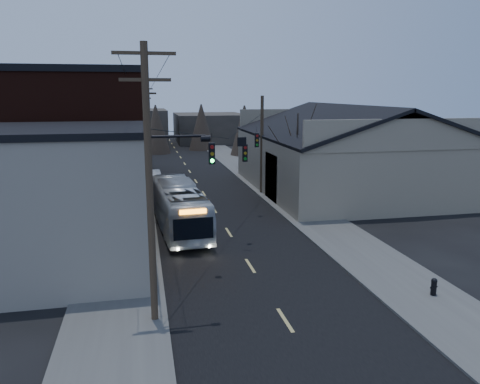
% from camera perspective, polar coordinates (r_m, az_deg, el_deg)
% --- Properties ---
extents(ground, '(160.00, 160.00, 0.00)m').
position_cam_1_polar(ground, '(17.45, 7.58, -18.22)').
color(ground, black).
rests_on(ground, ground).
extents(road_surface, '(9.00, 110.00, 0.02)m').
position_cam_1_polar(road_surface, '(45.31, -5.12, 0.87)').
color(road_surface, black).
rests_on(road_surface, ground).
extents(sidewalk_left, '(4.00, 110.00, 0.12)m').
position_cam_1_polar(sidewalk_left, '(45.02, -13.36, 0.58)').
color(sidewalk_left, '#474744').
rests_on(sidewalk_left, ground).
extents(sidewalk_right, '(4.00, 110.00, 0.12)m').
position_cam_1_polar(sidewalk_right, '(46.51, 2.86, 1.25)').
color(sidewalk_right, '#474744').
rests_on(sidewalk_right, ground).
extents(building_clapboard, '(8.00, 8.00, 7.00)m').
position_cam_1_polar(building_clapboard, '(24.04, -20.68, -1.39)').
color(building_clapboard, gray).
rests_on(building_clapboard, ground).
extents(building_brick, '(10.00, 12.00, 10.00)m').
position_cam_1_polar(building_brick, '(34.69, -19.88, 5.11)').
color(building_brick, black).
rests_on(building_brick, ground).
extents(building_left_far, '(9.00, 14.00, 7.00)m').
position_cam_1_polar(building_left_far, '(50.61, -16.82, 5.57)').
color(building_left_far, '#312D27').
rests_on(building_left_far, ground).
extents(warehouse, '(16.16, 20.60, 7.73)m').
position_cam_1_polar(warehouse, '(43.61, 12.90, 3.75)').
color(warehouse, gray).
rests_on(warehouse, ground).
extents(building_far_left, '(10.00, 12.00, 6.00)m').
position_cam_1_polar(building_far_left, '(79.36, -12.61, 7.61)').
color(building_far_left, '#312D27').
rests_on(building_far_left, ground).
extents(building_far_right, '(12.00, 14.00, 5.00)m').
position_cam_1_polar(building_far_right, '(85.27, -3.73, 7.82)').
color(building_far_right, '#312D27').
rests_on(building_far_right, ground).
extents(bare_tree, '(0.40, 0.40, 7.20)m').
position_cam_1_polar(bare_tree, '(36.48, 6.93, 3.83)').
color(bare_tree, black).
rests_on(bare_tree, ground).
extents(utility_lines, '(11.24, 45.28, 10.50)m').
position_cam_1_polar(utility_lines, '(38.54, -8.81, 6.24)').
color(utility_lines, '#382B1E').
rests_on(utility_lines, ground).
extents(bus, '(3.20, 10.96, 3.02)m').
position_cam_1_polar(bus, '(30.54, -7.44, -1.80)').
color(bus, '#B8BFC5').
rests_on(bus, ground).
extents(parked_car, '(2.01, 4.45, 1.42)m').
position_cam_1_polar(parked_car, '(45.71, -10.62, 1.70)').
color(parked_car, '#A3A7AB').
rests_on(parked_car, ground).
extents(fire_hydrant, '(0.38, 0.26, 0.77)m').
position_cam_1_polar(fire_hydrant, '(22.36, 22.56, -10.53)').
color(fire_hydrant, black).
rests_on(fire_hydrant, sidewalk_right).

